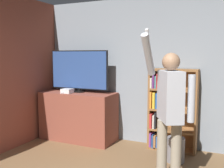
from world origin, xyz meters
TOP-DOWN VIEW (x-y plane):
  - wall_back at (0.00, 2.95)m, footprint 6.29×0.06m
  - wall_side_brick at (-2.18, 1.46)m, footprint 0.06×4.52m
  - tv_ledge at (-1.36, 2.58)m, footprint 1.45×0.63m
  - television at (-1.36, 2.62)m, footprint 1.23×0.22m
  - game_console at (-1.51, 2.43)m, footprint 0.20×0.18m
  - remote_loose at (-1.53, 2.36)m, footprint 0.10×0.14m
  - bookshelf at (0.36, 2.78)m, footprint 0.82×0.28m
  - person at (0.65, 1.51)m, footprint 0.60×0.57m
  - waste_bin at (0.59, 2.28)m, footprint 0.28×0.28m

SIDE VIEW (x-z plane):
  - waste_bin at x=0.59m, z-range 0.00..0.39m
  - tv_ledge at x=-1.36m, z-range 0.00..0.93m
  - bookshelf at x=0.36m, z-range -0.01..1.41m
  - remote_loose at x=-1.53m, z-range 0.93..0.96m
  - game_console at x=-1.51m, z-range 0.93..1.02m
  - person at x=0.65m, z-range 0.04..2.02m
  - wall_back at x=0.00m, z-range 0.00..2.70m
  - wall_side_brick at x=-2.18m, z-range 0.00..2.70m
  - television at x=-1.36m, z-range 0.95..1.76m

